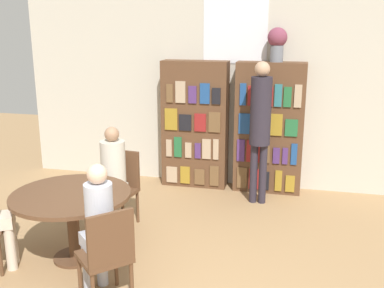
{
  "coord_description": "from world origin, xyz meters",
  "views": [
    {
      "loc": [
        0.9,
        -2.56,
        2.32
      ],
      "look_at": [
        -0.21,
        2.12,
        1.05
      ],
      "focal_mm": 42.0,
      "sensor_mm": 36.0,
      "label": 1
    }
  ],
  "objects_px": {
    "seated_reader_left": "(112,172)",
    "seated_reader_right": "(98,223)",
    "chair_far_side": "(107,252)",
    "flower_vase": "(277,42)",
    "reading_table": "(72,204)",
    "bookshelf_left": "(195,125)",
    "bookshelf_right": "(269,128)",
    "librarian_standing": "(260,119)",
    "chair_left_side": "(120,184)"
  },
  "relations": [
    {
      "from": "chair_far_side",
      "to": "bookshelf_right",
      "type": "bearing_deg",
      "value": 25.25
    },
    {
      "from": "seated_reader_right",
      "to": "librarian_standing",
      "type": "bearing_deg",
      "value": 19.91
    },
    {
      "from": "reading_table",
      "to": "seated_reader_left",
      "type": "xyz_separation_m",
      "value": [
        0.11,
        0.74,
        0.1
      ]
    },
    {
      "from": "bookshelf_right",
      "to": "seated_reader_left",
      "type": "distance_m",
      "value": 2.39
    },
    {
      "from": "chair_left_side",
      "to": "seated_reader_right",
      "type": "height_order",
      "value": "seated_reader_right"
    },
    {
      "from": "bookshelf_right",
      "to": "chair_far_side",
      "type": "height_order",
      "value": "bookshelf_right"
    },
    {
      "from": "bookshelf_right",
      "to": "reading_table",
      "type": "xyz_separation_m",
      "value": [
        -1.76,
        -2.47,
        -0.32
      ]
    },
    {
      "from": "flower_vase",
      "to": "chair_far_side",
      "type": "relative_size",
      "value": 0.51
    },
    {
      "from": "reading_table",
      "to": "seated_reader_left",
      "type": "bearing_deg",
      "value": 81.35
    },
    {
      "from": "bookshelf_left",
      "to": "bookshelf_right",
      "type": "height_order",
      "value": "same"
    },
    {
      "from": "reading_table",
      "to": "seated_reader_right",
      "type": "xyz_separation_m",
      "value": [
        0.53,
        -0.52,
        0.09
      ]
    },
    {
      "from": "seated_reader_left",
      "to": "reading_table",
      "type": "bearing_deg",
      "value": 90.0
    },
    {
      "from": "librarian_standing",
      "to": "flower_vase",
      "type": "bearing_deg",
      "value": 74.34
    },
    {
      "from": "bookshelf_left",
      "to": "librarian_standing",
      "type": "bearing_deg",
      "value": -26.97
    },
    {
      "from": "bookshelf_left",
      "to": "flower_vase",
      "type": "height_order",
      "value": "flower_vase"
    },
    {
      "from": "chair_left_side",
      "to": "chair_far_side",
      "type": "distance_m",
      "value": 1.66
    },
    {
      "from": "reading_table",
      "to": "seated_reader_left",
      "type": "height_order",
      "value": "seated_reader_left"
    },
    {
      "from": "seated_reader_right",
      "to": "reading_table",
      "type": "bearing_deg",
      "value": 90.0
    },
    {
      "from": "flower_vase",
      "to": "seated_reader_right",
      "type": "height_order",
      "value": "flower_vase"
    },
    {
      "from": "flower_vase",
      "to": "seated_reader_left",
      "type": "height_order",
      "value": "flower_vase"
    },
    {
      "from": "bookshelf_right",
      "to": "librarian_standing",
      "type": "bearing_deg",
      "value": -99.46
    },
    {
      "from": "seated_reader_left",
      "to": "seated_reader_right",
      "type": "distance_m",
      "value": 1.34
    },
    {
      "from": "bookshelf_right",
      "to": "flower_vase",
      "type": "bearing_deg",
      "value": 4.86
    },
    {
      "from": "bookshelf_left",
      "to": "seated_reader_right",
      "type": "relative_size",
      "value": 1.5
    },
    {
      "from": "chair_left_side",
      "to": "chair_far_side",
      "type": "height_order",
      "value": "same"
    },
    {
      "from": "reading_table",
      "to": "chair_far_side",
      "type": "height_order",
      "value": "chair_far_side"
    },
    {
      "from": "chair_far_side",
      "to": "flower_vase",
      "type": "bearing_deg",
      "value": 24.33
    },
    {
      "from": "bookshelf_right",
      "to": "chair_left_side",
      "type": "bearing_deg",
      "value": -136.34
    },
    {
      "from": "seated_reader_left",
      "to": "bookshelf_right",
      "type": "bearing_deg",
      "value": -125.08
    },
    {
      "from": "bookshelf_right",
      "to": "chair_far_side",
      "type": "relative_size",
      "value": 2.08
    },
    {
      "from": "seated_reader_left",
      "to": "seated_reader_right",
      "type": "relative_size",
      "value": 1.0
    },
    {
      "from": "reading_table",
      "to": "librarian_standing",
      "type": "distance_m",
      "value": 2.64
    },
    {
      "from": "seated_reader_left",
      "to": "seated_reader_right",
      "type": "height_order",
      "value": "seated_reader_right"
    },
    {
      "from": "bookshelf_left",
      "to": "reading_table",
      "type": "xyz_separation_m",
      "value": [
        -0.69,
        -2.47,
        -0.32
      ]
    },
    {
      "from": "seated_reader_left",
      "to": "seated_reader_right",
      "type": "xyz_separation_m",
      "value": [
        0.42,
        -1.27,
        -0.01
      ]
    },
    {
      "from": "librarian_standing",
      "to": "seated_reader_right",
      "type": "bearing_deg",
      "value": -114.73
    },
    {
      "from": "reading_table",
      "to": "seated_reader_right",
      "type": "bearing_deg",
      "value": -44.65
    },
    {
      "from": "flower_vase",
      "to": "librarian_standing",
      "type": "bearing_deg",
      "value": -105.66
    },
    {
      "from": "bookshelf_left",
      "to": "flower_vase",
      "type": "relative_size",
      "value": 4.04
    },
    {
      "from": "flower_vase",
      "to": "chair_far_side",
      "type": "height_order",
      "value": "flower_vase"
    },
    {
      "from": "reading_table",
      "to": "chair_left_side",
      "type": "distance_m",
      "value": 0.94
    },
    {
      "from": "bookshelf_left",
      "to": "reading_table",
      "type": "bearing_deg",
      "value": -105.68
    },
    {
      "from": "bookshelf_left",
      "to": "seated_reader_right",
      "type": "distance_m",
      "value": 3.01
    },
    {
      "from": "reading_table",
      "to": "seated_reader_right",
      "type": "height_order",
      "value": "seated_reader_right"
    },
    {
      "from": "chair_far_side",
      "to": "seated_reader_right",
      "type": "xyz_separation_m",
      "value": [
        -0.13,
        0.13,
        0.19
      ]
    },
    {
      "from": "bookshelf_left",
      "to": "chair_far_side",
      "type": "distance_m",
      "value": 3.15
    },
    {
      "from": "chair_left_side",
      "to": "flower_vase",
      "type": "bearing_deg",
      "value": -128.6
    },
    {
      "from": "flower_vase",
      "to": "seated_reader_left",
      "type": "bearing_deg",
      "value": -134.64
    },
    {
      "from": "reading_table",
      "to": "bookshelf_right",
      "type": "bearing_deg",
      "value": 54.48
    },
    {
      "from": "chair_far_side",
      "to": "seated_reader_left",
      "type": "bearing_deg",
      "value": 66.08
    }
  ]
}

